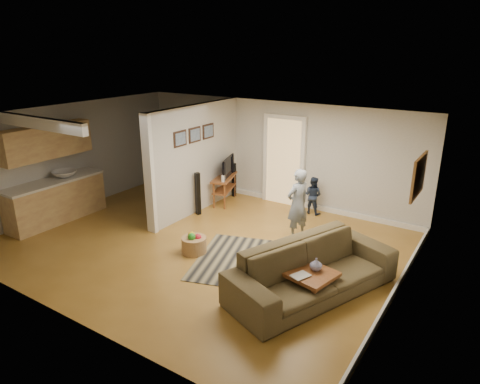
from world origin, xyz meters
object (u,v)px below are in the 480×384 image
speaker_left (198,194)px  child (296,237)px  sofa (311,293)px  tv_console (225,179)px  speaker_right (234,180)px  toddler (312,213)px  coffee_table (300,273)px  toy_basket (194,244)px

speaker_left → child: speaker_left is taller
sofa → tv_console: (-3.54, 2.67, 0.61)m
tv_console → speaker_left: bearing=-112.2°
speaker_right → tv_console: bearing=-82.1°
toddler → coffee_table: bearing=113.2°
sofa → coffee_table: size_ratio=2.22×
coffee_table → sofa: bearing=28.9°
speaker_right → toy_basket: speaker_right is taller
coffee_table → speaker_left: 3.86m
sofa → coffee_table: (-0.18, -0.10, 0.35)m
speaker_left → coffee_table: bearing=-4.4°
toy_basket → speaker_right: bearing=110.4°
speaker_right → toy_basket: size_ratio=1.87×
speaker_right → toy_basket: (1.15, -3.09, -0.27)m
speaker_left → toy_basket: size_ratio=2.13×
speaker_left → toddler: 2.71m
sofa → tv_console: tv_console is taller
child → toy_basket: bearing=-17.3°
coffee_table → toy_basket: (-2.28, 0.18, -0.18)m
tv_console → speaker_right: size_ratio=1.28×
toy_basket → toddler: bearing=71.1°
sofa → toddler: size_ratio=3.17×
tv_console → child: bearing=-39.5°
speaker_right → toy_basket: 3.30m
sofa → toy_basket: (-2.45, 0.09, 0.17)m
coffee_table → speaker_right: bearing=136.3°
tv_console → toy_basket: 2.84m
sofa → toy_basket: toy_basket is taller
coffee_table → speaker_left: bearing=152.6°
tv_console → child: 2.66m
sofa → speaker_right: bearing=70.8°
tv_console → toy_basket: (1.08, -2.58, -0.44)m
coffee_table → child: size_ratio=0.87×
speaker_left → toy_basket: (1.15, -1.59, -0.33)m
sofa → speaker_left: 4.00m
tv_console → coffee_table: bearing=-58.1°
coffee_table → child: child is taller
sofa → tv_console: 4.47m
child → coffee_table: bearing=48.6°
speaker_right → coffee_table: bearing=-43.0°
child → toddler: child is taller
sofa → toy_basket: 2.46m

